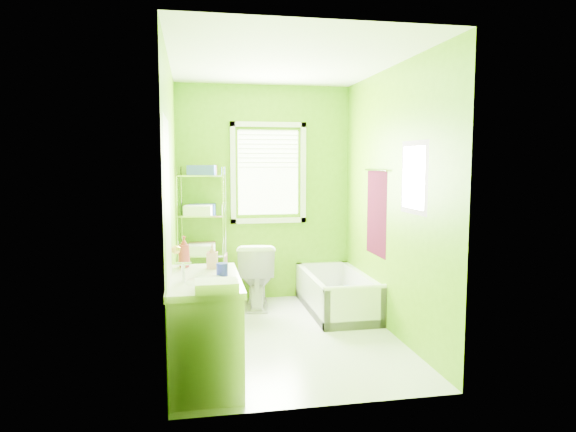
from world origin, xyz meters
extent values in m
plane|color=silver|center=(0.00, 0.00, 0.00)|extent=(2.90, 2.90, 0.00)
cube|color=#589807|center=(0.00, 1.45, 1.30)|extent=(2.10, 0.04, 2.60)
cube|color=#589807|center=(0.00, -1.45, 1.30)|extent=(2.10, 0.04, 2.60)
cube|color=#589807|center=(-1.05, 0.00, 1.30)|extent=(0.04, 2.90, 2.60)
cube|color=#589807|center=(1.05, 0.00, 1.30)|extent=(0.04, 2.90, 2.60)
cube|color=white|center=(0.00, 0.00, 2.60)|extent=(2.10, 2.90, 0.04)
cube|color=white|center=(0.05, 1.44, 1.55)|extent=(0.74, 0.01, 1.01)
cube|color=white|center=(0.05, 1.42, 0.97)|extent=(0.92, 0.05, 0.06)
cube|color=white|center=(0.05, 1.42, 2.13)|extent=(0.92, 0.05, 0.06)
cube|color=white|center=(-0.38, 1.42, 1.55)|extent=(0.06, 0.05, 1.22)
cube|color=white|center=(0.48, 1.42, 1.55)|extent=(0.06, 0.05, 1.22)
cube|color=white|center=(0.05, 1.42, 1.84)|extent=(0.72, 0.02, 0.50)
cube|color=white|center=(-1.04, -1.00, 1.00)|extent=(0.02, 0.80, 2.00)
sphere|color=gold|center=(-1.00, -0.67, 1.00)|extent=(0.07, 0.07, 0.07)
cube|color=#400719|center=(1.04, 0.35, 1.15)|extent=(0.02, 0.58, 0.90)
cylinder|color=silver|center=(1.02, 0.35, 1.60)|extent=(0.02, 0.62, 0.02)
cube|color=#CC5972|center=(1.04, -0.55, 1.55)|extent=(0.02, 0.54, 0.64)
cube|color=white|center=(1.03, -0.55, 1.55)|extent=(0.01, 0.44, 0.54)
cube|color=white|center=(0.72, 0.75, 0.05)|extent=(0.66, 1.40, 0.09)
cube|color=white|center=(0.43, 0.75, 0.21)|extent=(0.07, 1.40, 0.42)
cube|color=white|center=(1.02, 0.75, 0.21)|extent=(0.07, 1.40, 0.42)
cube|color=white|center=(0.72, 0.08, 0.21)|extent=(0.66, 0.07, 0.42)
cube|color=white|center=(0.72, 1.42, 0.21)|extent=(0.66, 0.07, 0.42)
cylinder|color=white|center=(0.72, 0.08, 0.42)|extent=(0.66, 0.07, 0.07)
cylinder|color=blue|center=(0.72, 0.30, 0.13)|extent=(0.36, 0.36, 0.06)
cylinder|color=yellow|center=(0.72, 0.30, 0.18)|extent=(0.34, 0.34, 0.05)
cube|color=blue|center=(0.67, 0.42, 0.24)|extent=(0.25, 0.14, 0.23)
imported|color=white|center=(-0.15, 1.08, 0.38)|extent=(0.52, 0.80, 0.76)
cube|color=white|center=(-0.79, -0.83, 0.38)|extent=(0.52, 1.04, 0.76)
cube|color=silver|center=(-0.79, -0.83, 0.78)|extent=(0.55, 1.07, 0.05)
ellipsoid|color=white|center=(-0.77, -0.97, 0.78)|extent=(0.36, 0.47, 0.13)
cylinder|color=silver|center=(-0.94, -0.97, 0.88)|extent=(0.03, 0.03, 0.16)
cylinder|color=silver|center=(-0.94, -0.97, 0.95)|extent=(0.12, 0.02, 0.02)
imported|color=#C1394E|center=(-0.94, -0.41, 0.94)|extent=(0.13, 0.13, 0.26)
imported|color=pink|center=(-0.71, -0.50, 0.91)|extent=(0.10, 0.10, 0.20)
cylinder|color=#1B1EB4|center=(-0.65, -0.80, 0.86)|extent=(0.09, 0.09, 0.10)
cube|color=white|center=(-0.72, -1.27, 0.84)|extent=(0.29, 0.23, 0.07)
cylinder|color=silver|center=(-1.04, 1.14, 0.81)|extent=(0.02, 0.02, 1.63)
cylinder|color=silver|center=(-0.99, 1.46, 0.81)|extent=(0.02, 0.02, 1.63)
cylinder|color=silver|center=(-0.53, 1.07, 0.81)|extent=(0.02, 0.02, 1.63)
cylinder|color=silver|center=(-0.48, 1.38, 0.81)|extent=(0.02, 0.02, 1.63)
cube|color=silver|center=(-0.76, 1.26, 0.15)|extent=(0.58, 0.41, 0.02)
cube|color=silver|center=(-0.76, 1.26, 0.61)|extent=(0.58, 0.41, 0.02)
cube|color=silver|center=(-0.76, 1.26, 1.07)|extent=(0.58, 0.41, 0.02)
cube|color=silver|center=(-0.76, 1.26, 1.53)|extent=(0.58, 0.41, 0.02)
cube|color=#314DB1|center=(-0.76, 1.16, 1.59)|extent=(0.33, 0.24, 0.11)
cube|color=#CB8A8D|center=(-0.73, 1.38, 1.59)|extent=(0.33, 0.24, 0.11)
cube|color=white|center=(-0.80, 1.17, 1.13)|extent=(0.33, 0.24, 0.11)
cube|color=#314DB1|center=(-0.75, 1.38, 1.13)|extent=(0.33, 0.24, 0.11)
cube|color=white|center=(-0.78, 1.18, 0.68)|extent=(0.33, 0.24, 0.11)
cube|color=#CB8A8D|center=(-0.76, 1.40, 0.68)|extent=(0.33, 0.24, 0.11)
cube|color=#CB8A8D|center=(-0.49, 1.22, 0.35)|extent=(0.07, 0.29, 0.51)
camera|label=1|loc=(-0.87, -4.74, 1.69)|focal=32.00mm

